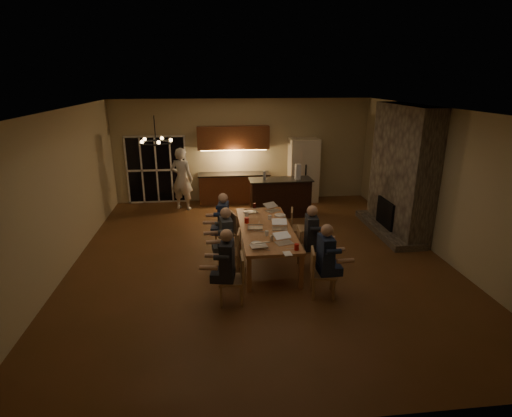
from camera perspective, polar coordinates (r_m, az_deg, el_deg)
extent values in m
plane|color=brown|center=(8.92, 0.49, -7.01)|extent=(9.00, 9.00, 0.00)
cube|color=tan|center=(12.76, -1.94, 8.27)|extent=(8.00, 0.04, 3.20)
cube|color=tan|center=(8.85, -26.31, 1.89)|extent=(0.04, 9.00, 3.20)
cube|color=tan|center=(9.69, 24.88, 3.38)|extent=(0.04, 9.00, 3.20)
cube|color=white|center=(8.09, 0.55, 14.10)|extent=(8.00, 9.00, 0.04)
cube|color=black|center=(12.90, -14.00, 5.35)|extent=(1.86, 0.08, 2.10)
cube|color=#6C6555|center=(10.56, 20.13, 5.07)|extent=(0.58, 2.50, 3.20)
cube|color=#ECE1C6|center=(12.80, 6.77, 5.45)|extent=(0.90, 0.68, 2.00)
cube|color=#BE7B4C|center=(8.67, 1.41, -5.05)|extent=(1.10, 2.77, 0.75)
cube|color=black|center=(11.42, 3.48, 1.58)|extent=(1.79, 0.71, 1.08)
imported|color=silver|center=(12.08, -10.54, 4.18)|extent=(0.80, 0.67, 1.87)
torus|color=black|center=(7.05, -14.12, 9.11)|extent=(0.54, 0.54, 0.03)
cylinder|color=white|center=(8.09, 1.54, -3.55)|extent=(0.07, 0.07, 0.10)
cylinder|color=white|center=(8.99, 1.97, -1.29)|extent=(0.08, 0.08, 0.10)
cylinder|color=white|center=(9.22, -1.36, -0.79)|extent=(0.09, 0.09, 0.10)
cylinder|color=red|center=(7.46, 5.83, -5.50)|extent=(0.09, 0.09, 0.12)
cylinder|color=red|center=(8.78, -1.34, -1.70)|extent=(0.10, 0.10, 0.12)
cylinder|color=#B2B2B7|center=(7.83, 2.23, -4.26)|extent=(0.07, 0.07, 0.12)
cylinder|color=#3F0F0C|center=(9.79, -0.23, 0.43)|extent=(0.07, 0.07, 0.12)
cylinder|color=#B2B2B7|center=(8.81, 4.14, -1.67)|extent=(0.07, 0.07, 0.12)
cylinder|color=white|center=(8.09, 4.06, -3.93)|extent=(0.27, 0.27, 0.02)
cylinder|color=white|center=(7.70, 0.08, -5.05)|extent=(0.24, 0.24, 0.02)
cylinder|color=white|center=(9.28, 3.44, -0.95)|extent=(0.26, 0.26, 0.02)
cube|color=white|center=(7.31, 4.53, -6.45)|extent=(0.16, 0.21, 0.01)
cylinder|color=#99999E|center=(11.19, 1.21, 4.77)|extent=(0.08, 0.08, 0.24)
cube|color=silver|center=(11.26, 5.98, 5.26)|extent=(0.15, 0.15, 0.43)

